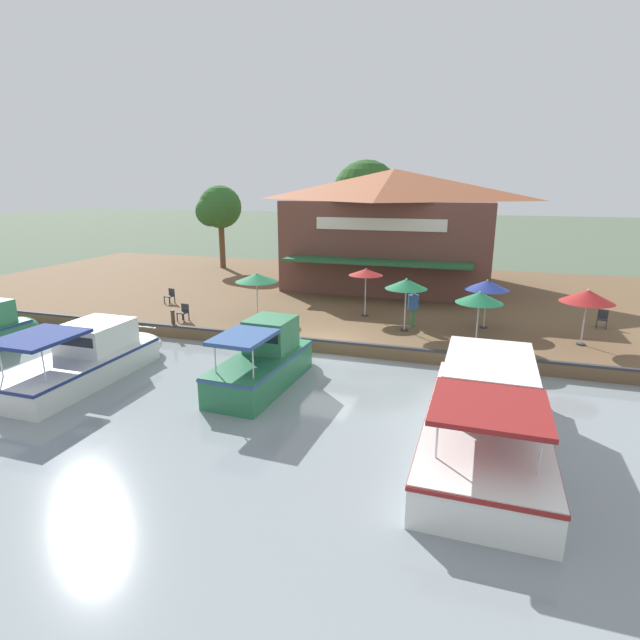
% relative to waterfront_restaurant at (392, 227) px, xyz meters
% --- Properties ---
extents(ground_plane, '(220.00, 220.00, 0.00)m').
position_rel_waterfront_restaurant_xyz_m(ground_plane, '(13.86, -0.45, -4.46)').
color(ground_plane, '#4C5B47').
extents(quay_deck, '(22.00, 56.00, 0.60)m').
position_rel_waterfront_restaurant_xyz_m(quay_deck, '(2.86, -0.45, -4.16)').
color(quay_deck, brown).
rests_on(quay_deck, ground).
extents(quay_edge_fender, '(0.20, 50.40, 0.10)m').
position_rel_waterfront_restaurant_xyz_m(quay_edge_fender, '(13.76, -0.45, -3.81)').
color(quay_edge_fender, '#2D2D33').
rests_on(quay_edge_fender, quay_deck).
extents(waterfront_restaurant, '(11.08, 13.39, 7.58)m').
position_rel_waterfront_restaurant_xyz_m(waterfront_restaurant, '(0.00, 0.00, 0.00)').
color(waterfront_restaurant, brown).
rests_on(waterfront_restaurant, quay_deck).
extents(patio_umbrella_back_row, '(1.75, 1.75, 2.50)m').
position_rel_waterfront_restaurant_xyz_m(patio_umbrella_back_row, '(8.94, 0.21, -1.57)').
color(patio_umbrella_back_row, '#B7B7B7').
rests_on(patio_umbrella_back_row, quay_deck).
extents(patio_umbrella_mid_patio_right, '(1.98, 1.98, 2.28)m').
position_rel_waterfront_restaurant_xyz_m(patio_umbrella_mid_patio_right, '(11.95, 5.76, -1.85)').
color(patio_umbrella_mid_patio_right, '#B7B7B7').
rests_on(patio_umbrella_mid_patio_right, quay_deck).
extents(patio_umbrella_near_quay_edge, '(2.16, 2.16, 2.43)m').
position_rel_waterfront_restaurant_xyz_m(patio_umbrella_near_quay_edge, '(10.89, 10.04, -1.74)').
color(patio_umbrella_near_quay_edge, '#B7B7B7').
rests_on(patio_umbrella_near_quay_edge, quay_deck).
extents(patio_umbrella_by_entrance, '(2.14, 2.14, 2.31)m').
position_rel_waterfront_restaurant_xyz_m(patio_umbrella_by_entrance, '(10.83, -5.00, -1.80)').
color(patio_umbrella_by_entrance, '#B7B7B7').
rests_on(patio_umbrella_by_entrance, quay_deck).
extents(patio_umbrella_mid_patio_left, '(2.03, 2.03, 2.34)m').
position_rel_waterfront_restaurant_xyz_m(patio_umbrella_mid_patio_left, '(9.40, 6.09, -1.79)').
color(patio_umbrella_mid_patio_left, '#B7B7B7').
rests_on(patio_umbrella_mid_patio_left, quay_deck).
extents(patio_umbrella_far_corner, '(1.93, 1.93, 2.49)m').
position_rel_waterfront_restaurant_xyz_m(patio_umbrella_far_corner, '(11.04, 2.55, -1.64)').
color(patio_umbrella_far_corner, '#B7B7B7').
rests_on(patio_umbrella_far_corner, quay_deck).
extents(cafe_chair_far_corner_seat, '(0.48, 0.48, 0.85)m').
position_rel_waterfront_restaurant_xyz_m(cafe_chair_far_corner_seat, '(12.58, -8.23, -3.38)').
color(cafe_chair_far_corner_seat, '#2D2D33').
rests_on(cafe_chair_far_corner_seat, quay_deck).
extents(cafe_chair_under_first_umbrella, '(0.53, 0.53, 0.85)m').
position_rel_waterfront_restaurant_xyz_m(cafe_chair_under_first_umbrella, '(7.68, 11.45, -3.38)').
color(cafe_chair_under_first_umbrella, '#2D2D33').
rests_on(cafe_chair_under_first_umbrella, quay_deck).
extents(cafe_chair_back_row_seat, '(0.53, 0.53, 0.85)m').
position_rel_waterfront_restaurant_xyz_m(cafe_chair_back_row_seat, '(9.50, -11.06, -3.38)').
color(cafe_chair_back_row_seat, '#2D2D33').
rests_on(cafe_chair_back_row_seat, quay_deck).
extents(person_at_quay_edge, '(0.51, 0.51, 1.79)m').
position_rel_waterfront_restaurant_xyz_m(person_at_quay_edge, '(10.21, 2.81, -2.72)').
color(person_at_quay_edge, '#337547').
rests_on(person_at_quay_edge, quay_deck).
extents(motorboat_outer_channel, '(6.03, 2.28, 2.36)m').
position_rel_waterfront_restaurant_xyz_m(motorboat_outer_channel, '(17.44, -1.58, -3.54)').
color(motorboat_outer_channel, '#287047').
rests_on(motorboat_outer_channel, river_water).
extents(motorboat_mid_row, '(9.32, 3.26, 2.26)m').
position_rel_waterfront_restaurant_xyz_m(motorboat_mid_row, '(19.42, 6.12, -3.53)').
color(motorboat_mid_row, white).
rests_on(motorboat_mid_row, river_water).
extents(motorboat_far_downstream, '(7.43, 2.70, 2.21)m').
position_rel_waterfront_restaurant_xyz_m(motorboat_far_downstream, '(18.89, -8.31, -3.65)').
color(motorboat_far_downstream, silver).
rests_on(motorboat_far_downstream, river_water).
extents(mooring_post, '(0.22, 0.22, 0.77)m').
position_rel_waterfront_restaurant_xyz_m(mooring_post, '(13.51, -8.24, -3.46)').
color(mooring_post, '#473323').
rests_on(mooring_post, quay_deck).
extents(tree_upstream_bank, '(3.52, 3.35, 6.55)m').
position_rel_waterfront_restaurant_xyz_m(tree_upstream_bank, '(-2.64, -14.39, 0.89)').
color(tree_upstream_bank, brown).
rests_on(tree_upstream_bank, quay_deck).
extents(tree_behind_restaurant, '(5.34, 5.09, 8.39)m').
position_rel_waterfront_restaurant_xyz_m(tree_behind_restaurant, '(-3.95, -2.96, 1.85)').
color(tree_behind_restaurant, brown).
rests_on(tree_behind_restaurant, quay_deck).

